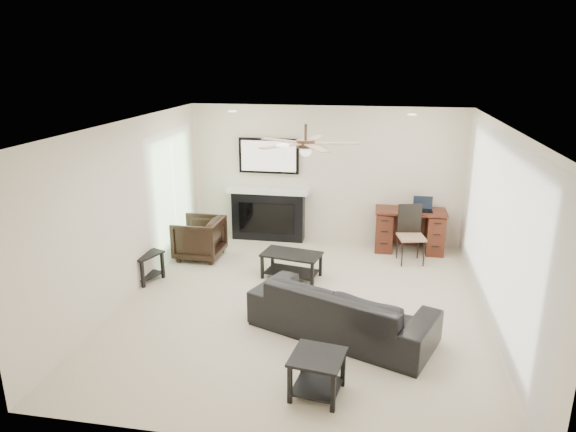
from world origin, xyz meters
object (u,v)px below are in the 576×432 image
(armchair, at_px, (199,238))
(coffee_table, at_px, (292,265))
(desk, at_px, (409,231))
(sofa, at_px, (342,310))
(fireplace_unit, at_px, (268,190))

(armchair, relative_size, coffee_table, 0.86)
(armchair, bearing_deg, coffee_table, 73.46)
(armchair, bearing_deg, desk, 106.29)
(sofa, bearing_deg, coffee_table, -38.69)
(desk, bearing_deg, coffee_table, -141.17)
(fireplace_unit, xyz_separation_m, desk, (2.59, -0.17, -0.57))
(armchair, bearing_deg, fireplace_unit, 140.44)
(sofa, relative_size, armchair, 2.94)
(fireplace_unit, bearing_deg, coffee_table, -66.31)
(desk, bearing_deg, sofa, -107.24)
(sofa, bearing_deg, armchair, -17.64)
(armchair, distance_m, desk, 3.69)
(coffee_table, distance_m, desk, 2.40)
(fireplace_unit, bearing_deg, sofa, -63.46)
(sofa, height_order, desk, desk)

